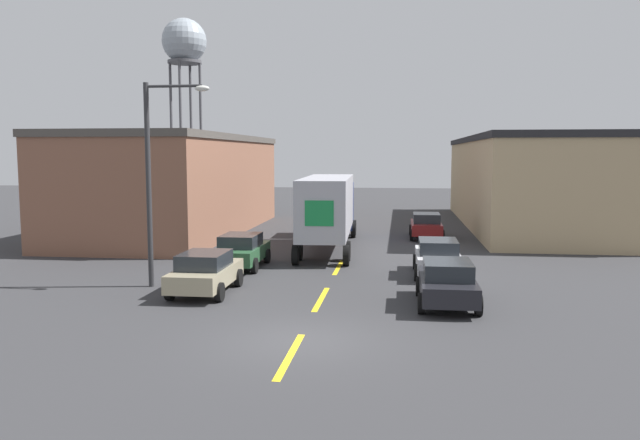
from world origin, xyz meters
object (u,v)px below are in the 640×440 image
(parked_car_right_near, at_px, (447,282))
(parked_car_left_far, at_px, (241,250))
(water_tower, at_px, (184,46))
(street_lamp, at_px, (156,169))
(parked_car_right_far, at_px, (426,225))
(semi_truck, at_px, (329,206))
(parked_car_left_near, at_px, (205,272))
(parked_car_right_mid, at_px, (438,257))

(parked_car_right_near, relative_size, parked_car_left_far, 1.00)
(water_tower, xyz_separation_m, street_lamp, (12.98, -40.52, -11.72))
(parked_car_right_near, distance_m, water_tower, 50.88)
(parked_car_right_far, relative_size, water_tower, 0.22)
(semi_truck, relative_size, parked_car_right_near, 3.14)
(parked_car_left_far, height_order, street_lamp, street_lamp)
(parked_car_right_near, relative_size, parked_car_left_near, 1.00)
(semi_truck, bearing_deg, street_lamp, -118.75)
(parked_car_left_far, distance_m, street_lamp, 6.18)
(parked_car_left_far, xyz_separation_m, parked_car_right_mid, (8.75, -0.71, 0.00))
(parked_car_right_far, relative_size, street_lamp, 0.53)
(parked_car_left_near, bearing_deg, parked_car_right_mid, 27.58)
(parked_car_right_near, bearing_deg, parked_car_right_far, 90.00)
(water_tower, bearing_deg, parked_car_left_near, -69.91)
(semi_truck, xyz_separation_m, parked_car_left_near, (-3.28, -11.84, -1.53))
(parked_car_left_far, relative_size, parked_car_right_far, 1.00)
(water_tower, bearing_deg, parked_car_right_near, -60.47)
(parked_car_right_far, height_order, parked_car_left_near, same)
(parked_car_right_far, relative_size, parked_car_left_near, 1.00)
(parked_car_left_far, bearing_deg, parked_car_right_far, 52.15)
(semi_truck, height_order, parked_car_right_mid, semi_truck)
(parked_car_right_near, relative_size, street_lamp, 0.53)
(parked_car_right_mid, distance_m, street_lamp, 12.12)
(parked_car_right_mid, height_order, water_tower, water_tower)
(parked_car_right_near, height_order, parked_car_left_near, same)
(semi_truck, bearing_deg, parked_car_right_mid, -55.43)
(parked_car_right_mid, bearing_deg, parked_car_left_far, 175.36)
(semi_truck, distance_m, parked_car_right_near, 13.85)
(semi_truck, distance_m, street_lamp, 12.45)
(parked_car_right_near, bearing_deg, street_lamp, 171.37)
(street_lamp, bearing_deg, parked_car_right_mid, 18.73)
(parked_car_left_near, bearing_deg, water_tower, 110.09)
(semi_truck, bearing_deg, parked_car_right_far, 38.30)
(parked_car_right_far, xyz_separation_m, street_lamp, (-10.91, -15.67, 3.76))
(water_tower, bearing_deg, parked_car_left_far, -67.25)
(parked_car_right_near, distance_m, parked_car_right_mid, 5.36)
(parked_car_left_near, distance_m, street_lamp, 4.42)
(parked_car_left_far, relative_size, street_lamp, 0.53)
(water_tower, bearing_deg, parked_car_right_far, -46.13)
(parked_car_right_near, xyz_separation_m, parked_car_left_near, (-8.75, 0.79, 0.00))
(parked_car_left_far, distance_m, water_tower, 42.10)
(semi_truck, xyz_separation_m, street_lamp, (-5.45, -10.97, 2.23))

